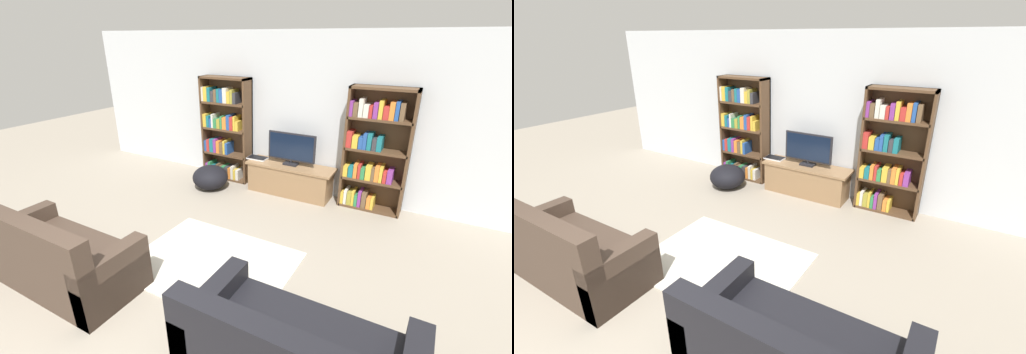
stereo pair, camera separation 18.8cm
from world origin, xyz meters
The scene contains 9 objects.
wall_back centered at (0.00, 4.23, 1.30)m, with size 8.80×0.06×2.60m.
bookshelf_left centered at (-1.31, 4.05, 0.90)m, with size 0.92×0.30×1.86m.
bookshelf_right centered at (1.31, 4.05, 0.92)m, with size 0.92×0.30×1.86m.
tv_stand centered at (0.05, 3.94, 0.26)m, with size 1.48×0.46×0.51m.
television centered at (0.05, 3.96, 0.80)m, with size 0.82×0.16×0.54m.
laptop centered at (-0.58, 3.95, 0.53)m, with size 0.34×0.22×0.03m.
area_rug centered at (0.03, 1.68, 0.01)m, with size 1.85×1.45×0.02m.
couch_left_sectional centered at (-1.18, 0.64, 0.30)m, with size 1.72×0.80×0.90m.
beanbag_ottoman centered at (-1.26, 3.47, 0.20)m, with size 0.62×0.62×0.41m, color black.
Camera 2 is at (2.27, -0.92, 2.49)m, focal length 24.00 mm.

